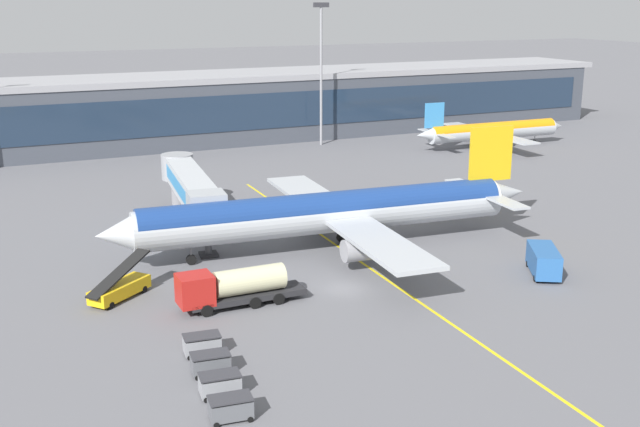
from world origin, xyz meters
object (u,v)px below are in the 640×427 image
Objects in this scene: belt_loader at (120,288)px; baggage_cart_0 at (231,407)px; baggage_cart_3 at (202,344)px; baggage_cart_2 at (210,363)px; main_airliner at (329,212)px; lavatory_truck at (544,260)px; fuel_tanker at (233,287)px; baggage_cart_1 at (220,384)px; commuter_jet_far at (492,131)px.

baggage_cart_0 is at bearing -84.84° from belt_loader.
baggage_cart_2 is at bearing -96.63° from baggage_cart_3.
baggage_cart_2 is 1.00× the size of baggage_cart_3.
main_airliner reaches higher than baggage_cart_0.
lavatory_truck is 2.19× the size of baggage_cart_3.
fuel_tanker is at bearing 56.75° from baggage_cart_3.
baggage_cart_0 is at bearing -109.64° from fuel_tanker.
main_airliner reaches higher than belt_loader.
belt_loader is 16.85m from baggage_cart_2.
lavatory_truck is at bearing -16.12° from belt_loader.
main_airliner is 16.46× the size of baggage_cart_1.
fuel_tanker is 10.06m from belt_loader.
commuter_jet_far is (64.69, 50.34, 1.12)m from fuel_tanker.
baggage_cart_0 is at bearing -96.63° from baggage_cart_2.
baggage_cart_2 is at bearing 83.37° from baggage_cart_0.
baggage_cart_2 is (-19.43, -21.46, -3.13)m from main_airliner.
fuel_tanker is 3.85× the size of baggage_cart_3.
fuel_tanker is at bearing 70.36° from baggage_cart_0.
commuter_jet_far is (50.66, 39.74, -1.04)m from main_airliner.
main_airliner is 29.12m from baggage_cart_2.
baggage_cart_3 is at bearing -140.23° from commuter_jet_far.
lavatory_truck is 35.61m from baggage_cart_1.
belt_loader is (-8.22, 5.75, -0.76)m from fuel_tanker.
baggage_cart_0 is (-20.17, -27.82, -3.13)m from main_airliner.
baggage_cart_3 is (-33.68, -2.78, -0.64)m from lavatory_truck.
baggage_cart_1 is at bearing -165.13° from lavatory_truck.
belt_loader is 2.23× the size of baggage_cart_0.
baggage_cart_0 is at bearing -125.95° from main_airliner.
baggage_cart_3 is (-19.07, -18.28, -3.13)m from main_airliner.
commuter_jet_far reaches higher than baggage_cart_0.
belt_loader is 2.23× the size of baggage_cart_1.
fuel_tanker is 3.85× the size of baggage_cart_0.
baggage_cart_0 is 1.00× the size of baggage_cart_2.
belt_loader reaches higher than lavatory_truck.
main_airliner is 16.46× the size of baggage_cart_2.
fuel_tanker reaches higher than baggage_cart_2.
fuel_tanker is at bearing 63.54° from baggage_cart_2.
commuter_jet_far is at bearing 43.64° from baggage_cart_0.
fuel_tanker is 15.21m from baggage_cart_1.
main_airliner is at bearing 47.84° from baggage_cart_2.
baggage_cart_0 is at bearing -96.63° from baggage_cart_1.
fuel_tanker reaches higher than baggage_cart_3.
baggage_cart_2 and baggage_cart_3 have the same top height.
belt_loader is at bearing 103.33° from baggage_cart_3.
main_airliner reaches higher than baggage_cart_3.
lavatory_truck is 38.37m from belt_loader.
belt_loader reaches higher than baggage_cart_0.
belt_loader is 23.06m from baggage_cart_0.
fuel_tanker is 81.97m from commuter_jet_far.
baggage_cart_0 is 3.20m from baggage_cart_1.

